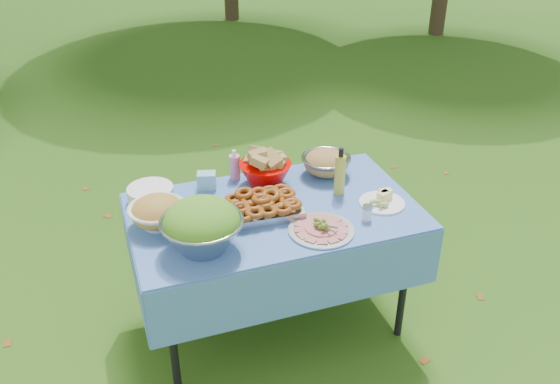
% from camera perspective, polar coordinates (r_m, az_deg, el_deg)
% --- Properties ---
extents(ground, '(80.00, 80.00, 0.00)m').
position_cam_1_polar(ground, '(3.50, -0.50, -12.35)').
color(ground, '#163309').
rests_on(ground, ground).
extents(picnic_table, '(1.46, 0.86, 0.76)m').
position_cam_1_polar(picnic_table, '(3.25, -0.53, -7.41)').
color(picnic_table, '#84BFFF').
rests_on(picnic_table, ground).
extents(salad_bowl, '(0.44, 0.44, 0.25)m').
position_cam_1_polar(salad_bowl, '(2.71, -7.52, -3.25)').
color(salad_bowl, '#9CA1A5').
rests_on(salad_bowl, picnic_table).
extents(pasta_bowl_white, '(0.33, 0.33, 0.16)m').
position_cam_1_polar(pasta_bowl_white, '(2.93, -11.72, -1.86)').
color(pasta_bowl_white, white).
rests_on(pasta_bowl_white, picnic_table).
extents(plate_stack, '(0.27, 0.27, 0.08)m').
position_cam_1_polar(plate_stack, '(3.16, -12.34, -0.19)').
color(plate_stack, white).
rests_on(plate_stack, picnic_table).
extents(wipes_box, '(0.12, 0.10, 0.09)m').
position_cam_1_polar(wipes_box, '(3.23, -7.07, 1.11)').
color(wipes_box, '#8CD1DA').
rests_on(wipes_box, picnic_table).
extents(sanitizer_bottle, '(0.06, 0.06, 0.17)m').
position_cam_1_polar(sanitizer_bottle, '(3.29, -4.39, 2.67)').
color(sanitizer_bottle, pink).
rests_on(sanitizer_bottle, picnic_table).
extents(bread_bowl, '(0.31, 0.31, 0.19)m').
position_cam_1_polar(bread_bowl, '(3.23, -1.42, 2.32)').
color(bread_bowl, '#DB0400').
rests_on(bread_bowl, picnic_table).
extents(pasta_bowl_steel, '(0.34, 0.34, 0.15)m').
position_cam_1_polar(pasta_bowl_steel, '(3.34, 4.44, 2.87)').
color(pasta_bowl_steel, '#9CA1A5').
rests_on(pasta_bowl_steel, picnic_table).
extents(fried_tray, '(0.39, 0.28, 0.09)m').
position_cam_1_polar(fried_tray, '(2.99, -1.59, -1.29)').
color(fried_tray, '#A7A7AB').
rests_on(fried_tray, picnic_table).
extents(charcuterie_platter, '(0.41, 0.41, 0.07)m').
position_cam_1_polar(charcuterie_platter, '(2.86, 4.01, -3.16)').
color(charcuterie_platter, '#BABDC2').
rests_on(charcuterie_platter, picnic_table).
extents(oil_bottle, '(0.08, 0.08, 0.27)m').
position_cam_1_polar(oil_bottle, '(3.13, 5.80, 2.03)').
color(oil_bottle, gold).
rests_on(oil_bottle, picnic_table).
extents(cheese_plate, '(0.24, 0.24, 0.06)m').
position_cam_1_polar(cheese_plate, '(3.11, 9.83, -0.61)').
color(cheese_plate, white).
rests_on(cheese_plate, picnic_table).
extents(shaker, '(0.06, 0.06, 0.08)m').
position_cam_1_polar(shaker, '(2.97, 8.38, -1.98)').
color(shaker, white).
rests_on(shaker, picnic_table).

